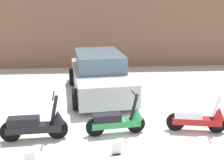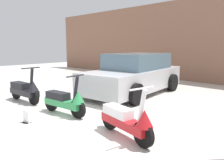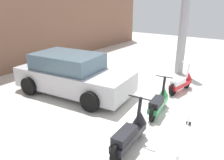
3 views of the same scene
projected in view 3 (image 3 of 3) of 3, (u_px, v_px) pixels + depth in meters
The scene contains 9 objects.
ground_plane at pixel (178, 116), 5.85m from camera, with size 28.00×28.00×0.00m, color silver.
wall_back at pixel (14, 29), 9.12m from camera, with size 19.60×0.12×3.60m, color #845B47.
scooter_front_left at pixel (131, 132), 4.52m from camera, with size 1.44×0.52×1.01m.
scooter_front_right at pixel (159, 101), 5.96m from camera, with size 1.35×0.49×0.95m.
scooter_front_center at pixel (182, 82), 7.39m from camera, with size 1.34×0.54×0.94m.
car_rear_left at pixel (73, 75), 7.19m from camera, with size 2.20×4.03×1.32m.
placard_near_left_scooter at pixel (177, 160), 4.09m from camera, with size 0.20×0.13×0.26m.
placard_near_right_scooter at pixel (189, 119), 5.48m from camera, with size 0.20×0.14×0.26m.
support_column_side at pixel (183, 30), 8.76m from camera, with size 0.34×0.34×3.60m, color #99999E.
Camera 3 is at (-5.24, -1.53, 2.92)m, focal length 35.00 mm.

